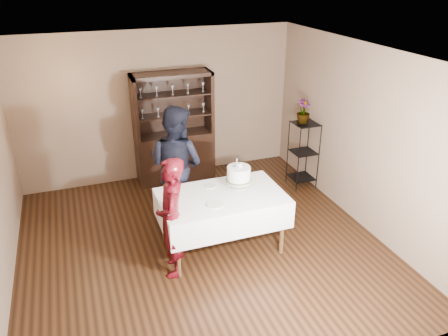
# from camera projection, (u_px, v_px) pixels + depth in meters

# --- Properties ---
(floor) EXTENTS (5.00, 5.00, 0.00)m
(floor) POSITION_uv_depth(u_px,v_px,m) (201.00, 245.00, 6.29)
(floor) COLOR black
(floor) RESTS_ON ground
(ceiling) EXTENTS (5.00, 5.00, 0.00)m
(ceiling) POSITION_uv_depth(u_px,v_px,m) (196.00, 56.00, 5.14)
(ceiling) COLOR silver
(ceiling) RESTS_ON back_wall
(back_wall) EXTENTS (5.00, 0.02, 2.70)m
(back_wall) POSITION_uv_depth(u_px,v_px,m) (159.00, 106.00, 7.84)
(back_wall) COLOR #755F4B
(back_wall) RESTS_ON floor
(wall_right) EXTENTS (0.02, 5.00, 2.70)m
(wall_right) POSITION_uv_depth(u_px,v_px,m) (360.00, 136.00, 6.49)
(wall_right) COLOR #755F4B
(wall_right) RESTS_ON floor
(china_hutch) EXTENTS (1.40, 0.48, 2.00)m
(china_hutch) POSITION_uv_depth(u_px,v_px,m) (175.00, 145.00, 7.99)
(china_hutch) COLOR black
(china_hutch) RESTS_ON floor
(plant_etagere) EXTENTS (0.42, 0.42, 1.20)m
(plant_etagere) POSITION_uv_depth(u_px,v_px,m) (303.00, 152.00, 7.74)
(plant_etagere) COLOR black
(plant_etagere) RESTS_ON floor
(cake_table) EXTENTS (1.69, 1.04, 0.85)m
(cake_table) POSITION_uv_depth(u_px,v_px,m) (222.00, 208.00, 5.98)
(cake_table) COLOR white
(cake_table) RESTS_ON floor
(woman) EXTENTS (0.51, 0.66, 1.61)m
(woman) POSITION_uv_depth(u_px,v_px,m) (172.00, 218.00, 5.44)
(woman) COLOR #3D0506
(woman) RESTS_ON floor
(man) EXTENTS (1.13, 1.14, 1.86)m
(man) POSITION_uv_depth(u_px,v_px,m) (176.00, 165.00, 6.57)
(man) COLOR black
(man) RESTS_ON floor
(cake) EXTENTS (0.36, 0.36, 0.50)m
(cake) POSITION_uv_depth(u_px,v_px,m) (239.00, 175.00, 6.01)
(cake) COLOR silver
(cake) RESTS_ON cake_table
(plate_near) EXTENTS (0.27, 0.27, 0.01)m
(plate_near) POSITION_uv_depth(u_px,v_px,m) (215.00, 205.00, 5.65)
(plate_near) COLOR silver
(plate_near) RESTS_ON cake_table
(plate_far) EXTENTS (0.17, 0.17, 0.01)m
(plate_far) POSITION_uv_depth(u_px,v_px,m) (210.00, 186.00, 6.11)
(plate_far) COLOR silver
(plate_far) RESTS_ON cake_table
(potted_plant) EXTENTS (0.26, 0.26, 0.41)m
(potted_plant) POSITION_uv_depth(u_px,v_px,m) (303.00, 111.00, 7.44)
(potted_plant) COLOR #4B6932
(potted_plant) RESTS_ON plant_etagere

